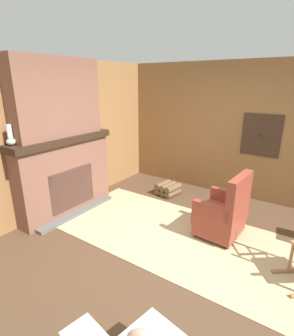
# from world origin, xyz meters

# --- Properties ---
(ground_plane) EXTENTS (14.00, 14.00, 0.00)m
(ground_plane) POSITION_xyz_m (0.00, 0.00, 0.00)
(ground_plane) COLOR #4C3523
(wood_panel_wall_left) EXTENTS (0.06, 5.41, 2.62)m
(wood_panel_wall_left) POSITION_xyz_m (-2.44, 0.00, 1.31)
(wood_panel_wall_left) COLOR olive
(wood_panel_wall_left) RESTS_ON ground
(wood_panel_wall_back) EXTENTS (5.41, 0.09, 2.62)m
(wood_panel_wall_back) POSITION_xyz_m (0.01, 2.44, 1.31)
(wood_panel_wall_back) COLOR olive
(wood_panel_wall_back) RESTS_ON ground
(fireplace_hearth) EXTENTS (0.56, 1.86, 1.36)m
(fireplace_hearth) POSITION_xyz_m (-2.22, 0.00, 0.68)
(fireplace_hearth) COLOR brown
(fireplace_hearth) RESTS_ON ground
(chimney_breast) EXTENTS (0.31, 1.55, 1.23)m
(chimney_breast) POSITION_xyz_m (-2.23, 0.00, 1.98)
(chimney_breast) COLOR brown
(chimney_breast) RESTS_ON fireplace_hearth
(area_rug) EXTENTS (3.97, 1.81, 0.01)m
(area_rug) POSITION_xyz_m (-0.16, 0.38, 0.01)
(area_rug) COLOR tan
(area_rug) RESTS_ON ground
(armchair) EXTENTS (0.65, 0.73, 1.01)m
(armchair) POSITION_xyz_m (0.34, 0.77, 0.37)
(armchair) COLOR brown
(armchair) RESTS_ON ground
(firewood_stack) EXTENTS (0.46, 0.46, 0.24)m
(firewood_stack) POSITION_xyz_m (-1.10, 1.64, 0.12)
(firewood_stack) COLOR brown
(firewood_stack) RESTS_ON ground
(oil_lamp_vase) EXTENTS (0.13, 0.13, 0.30)m
(oil_lamp_vase) POSITION_xyz_m (-2.27, -0.82, 1.47)
(oil_lamp_vase) COLOR #99B29E
(oil_lamp_vase) RESTS_ON fireplace_hearth
(storage_case) EXTENTS (0.14, 0.26, 0.13)m
(storage_case) POSITION_xyz_m (-2.27, 0.13, 1.43)
(storage_case) COLOR brown
(storage_case) RESTS_ON fireplace_hearth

